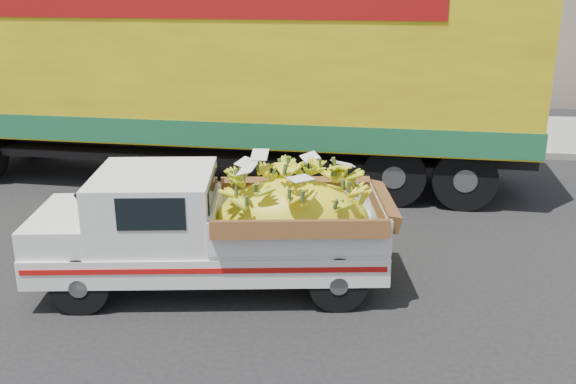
# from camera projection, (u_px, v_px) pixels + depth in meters

# --- Properties ---
(ground) EXTENTS (100.00, 100.00, 0.00)m
(ground) POSITION_uv_depth(u_px,v_px,m) (142.00, 283.00, 8.45)
(ground) COLOR black
(ground) RESTS_ON ground
(curb) EXTENTS (60.00, 0.25, 0.15)m
(curb) POSITION_uv_depth(u_px,v_px,m) (245.00, 145.00, 15.13)
(curb) COLOR gray
(curb) RESTS_ON ground
(sidewalk) EXTENTS (60.00, 4.00, 0.14)m
(sidewalk) POSITION_uv_depth(u_px,v_px,m) (260.00, 126.00, 17.11)
(sidewalk) COLOR gray
(sidewalk) RESTS_ON ground
(building_left) EXTENTS (18.00, 6.00, 5.00)m
(building_left) POSITION_uv_depth(u_px,v_px,m) (67.00, 17.00, 22.87)
(building_left) COLOR gray
(building_left) RESTS_ON ground
(pickup_truck) EXTENTS (4.56, 2.24, 1.53)m
(pickup_truck) POSITION_uv_depth(u_px,v_px,m) (237.00, 226.00, 8.13)
(pickup_truck) COLOR black
(pickup_truck) RESTS_ON ground
(semi_trailer) EXTENTS (12.03, 3.00, 3.80)m
(semi_trailer) POSITION_uv_depth(u_px,v_px,m) (214.00, 72.00, 12.19)
(semi_trailer) COLOR black
(semi_trailer) RESTS_ON ground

